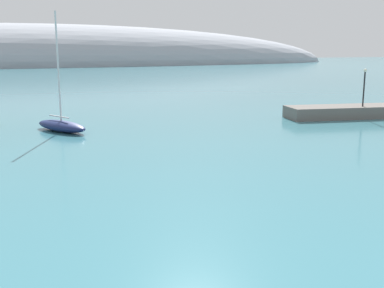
% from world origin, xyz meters
% --- Properties ---
extents(breakwater_rocks, '(21.98, 8.31, 1.29)m').
position_xyz_m(breakwater_rocks, '(25.00, 31.80, 0.65)').
color(breakwater_rocks, '#66605B').
rests_on(breakwater_rocks, ground).
extents(distant_ridge, '(300.56, 67.42, 36.16)m').
position_xyz_m(distant_ridge, '(9.25, 214.25, 0.00)').
color(distant_ridge, '#999EA8').
rests_on(distant_ridge, ground).
extents(sailboat_navy_outer_mooring, '(4.71, 6.81, 10.71)m').
position_xyz_m(sailboat_navy_outer_mooring, '(-9.09, 36.28, 0.59)').
color(sailboat_navy_outer_mooring, navy).
rests_on(sailboat_navy_outer_mooring, water).
extents(harbor_lamp_post, '(0.36, 0.36, 4.05)m').
position_xyz_m(harbor_lamp_post, '(22.09, 31.51, 3.81)').
color(harbor_lamp_post, black).
rests_on(harbor_lamp_post, breakwater_rocks).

